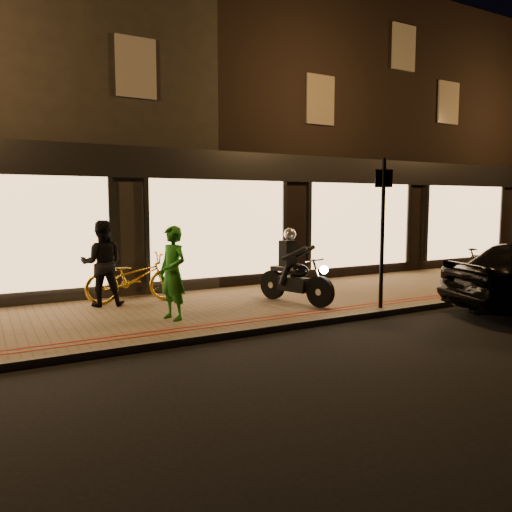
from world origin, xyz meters
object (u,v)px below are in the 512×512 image
Objects in this scene: sign_post at (383,225)px; bicycle_gold at (134,278)px; motorcycle at (294,274)px; person_green at (173,273)px.

bicycle_gold is (-4.22, 2.97, -1.15)m from sign_post.
bicycle_gold is at bearing 133.37° from motorcycle.
bicycle_gold is at bearing 144.87° from sign_post.
motorcycle is at bearing 134.33° from sign_post.
motorcycle is 0.94× the size of bicycle_gold.
bicycle_gold is (-2.96, 1.68, -0.09)m from motorcycle.
bicycle_gold is 1.18× the size of person_green.
motorcycle is 1.11× the size of person_green.
person_green reaches higher than bicycle_gold.
sign_post is at bearing 55.18° from person_green.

